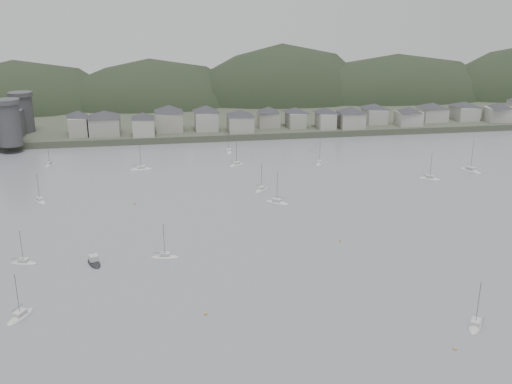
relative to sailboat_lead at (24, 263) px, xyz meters
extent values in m
plane|color=slate|center=(63.61, -46.21, -0.18)|extent=(900.00, 900.00, 0.00)
cube|color=#383D2D|center=(63.61, 248.79, 1.32)|extent=(900.00, 250.00, 3.00)
ellipsoid|color=black|center=(-47.26, 225.73, -10.32)|extent=(138.98, 92.48, 81.13)
ellipsoid|color=black|center=(31.31, 226.66, -10.15)|extent=(132.08, 90.41, 79.74)
ellipsoid|color=black|center=(114.26, 226.73, -12.86)|extent=(133.88, 88.37, 101.41)
ellipsoid|color=black|center=(189.56, 221.70, -10.50)|extent=(165.81, 81.78, 82.55)
cylinder|color=#373739|center=(-28.39, 119.79, 11.82)|extent=(10.00, 10.00, 18.00)
cylinder|color=#373739|center=(-28.39, 147.79, 11.32)|extent=(10.00, 10.00, 17.00)
cube|color=#373739|center=(-28.39, 133.79, 8.82)|extent=(3.50, 30.00, 12.00)
cube|color=gray|center=(-1.39, 135.76, 7.11)|extent=(8.34, 12.91, 8.59)
pyramid|color=#252529|center=(-1.39, 135.76, 12.91)|extent=(15.78, 15.78, 3.01)
cube|color=gray|center=(10.29, 135.12, 7.00)|extent=(13.68, 13.35, 8.36)
pyramid|color=#252529|center=(10.29, 135.12, 12.64)|extent=(20.07, 20.07, 2.93)
cube|color=#A2A199|center=(28.03, 129.81, 6.86)|extent=(9.78, 10.20, 8.08)
pyramid|color=#252529|center=(28.03, 129.81, 12.31)|extent=(14.83, 14.83, 2.83)
cube|color=gray|center=(40.09, 139.44, 7.36)|extent=(12.59, 13.33, 9.09)
pyramid|color=#252529|center=(40.09, 139.44, 13.50)|extent=(19.24, 19.24, 3.18)
cube|color=#A2A199|center=(57.86, 137.90, 7.25)|extent=(10.74, 12.17, 8.87)
pyramid|color=#252529|center=(57.86, 137.90, 13.24)|extent=(17.01, 17.01, 3.10)
cube|color=gray|center=(73.53, 131.33, 6.66)|extent=(11.63, 12.09, 7.69)
pyramid|color=#252529|center=(73.53, 131.33, 11.85)|extent=(17.61, 17.61, 2.69)
cube|color=gray|center=(88.86, 139.99, 6.54)|extent=(10.37, 9.35, 7.44)
pyramid|color=#252529|center=(88.86, 139.99, 11.56)|extent=(14.65, 14.65, 2.60)
cube|color=gray|center=(102.23, 137.59, 6.43)|extent=(8.24, 12.20, 7.22)
pyramid|color=#252529|center=(102.23, 137.59, 11.30)|extent=(15.17, 15.17, 2.53)
cube|color=#A2A199|center=(116.10, 132.34, 6.55)|extent=(8.06, 10.91, 7.46)
pyramid|color=#252529|center=(116.10, 132.34, 11.58)|extent=(14.08, 14.08, 2.61)
cube|color=gray|center=(128.42, 130.86, 6.65)|extent=(11.73, 11.78, 7.66)
pyramid|color=#252529|center=(128.42, 130.86, 11.82)|extent=(17.46, 17.46, 2.68)
cube|color=#A2A199|center=(144.24, 140.70, 6.48)|extent=(10.19, 13.02, 7.33)
pyramid|color=#252529|center=(144.24, 140.70, 11.43)|extent=(17.23, 17.23, 2.57)
cube|color=#A2A199|center=(159.15, 131.86, 6.26)|extent=(11.70, 9.81, 6.88)
pyramid|color=#252529|center=(159.15, 131.86, 10.90)|extent=(15.97, 15.97, 2.41)
cube|color=#A2A199|center=(176.01, 140.70, 6.32)|extent=(12.83, 12.48, 7.00)
pyramid|color=#252529|center=(176.01, 140.70, 11.04)|extent=(18.79, 18.79, 2.45)
cube|color=#A2A199|center=(194.34, 141.22, 6.30)|extent=(11.07, 13.50, 6.97)
pyramid|color=#252529|center=(194.34, 141.22, 11.01)|extent=(18.25, 18.25, 2.44)
cube|color=#A2A199|center=(209.63, 133.52, 6.49)|extent=(13.75, 9.12, 7.34)
pyramid|color=#252529|center=(209.63, 133.52, 11.44)|extent=(16.97, 16.97, 2.57)
ellipsoid|color=beige|center=(0.00, 0.00, -0.13)|extent=(7.24, 3.78, 1.38)
cube|color=#B9B9B4|center=(0.00, 0.00, 0.86)|extent=(2.71, 2.05, 0.70)
cylinder|color=#3F3F42|center=(0.00, 0.00, 4.34)|extent=(0.12, 0.12, 8.64)
cylinder|color=#3F3F42|center=(-1.21, -0.29, 1.41)|extent=(3.05, 0.83, 0.10)
ellipsoid|color=beige|center=(64.43, 103.79, -0.13)|extent=(2.95, 8.45, 1.67)
cube|color=#B9B9B4|center=(64.43, 103.79, 1.00)|extent=(1.93, 2.99, 0.70)
cylinder|color=#3F3F42|center=(64.43, 103.79, 5.25)|extent=(0.12, 0.12, 10.46)
cylinder|color=#3F3F42|center=(64.38, 105.30, 1.55)|extent=(0.22, 3.77, 0.10)
ellipsoid|color=beige|center=(-8.73, 94.46, -0.13)|extent=(4.52, 6.54, 1.26)
cube|color=#B9B9B4|center=(-8.73, 94.46, 0.80)|extent=(2.19, 2.58, 0.70)
cylinder|color=#3F3F42|center=(-8.73, 94.46, 3.94)|extent=(0.12, 0.12, 7.85)
cylinder|color=#3F3F42|center=(-8.25, 93.44, 1.35)|extent=(1.31, 2.59, 0.10)
ellipsoid|color=beige|center=(34.73, -2.36, -0.13)|extent=(7.50, 3.36, 1.45)
cube|color=#B9B9B4|center=(34.73, -2.36, 0.89)|extent=(2.74, 1.95, 0.70)
cylinder|color=#3F3F42|center=(34.73, -2.36, 4.54)|extent=(0.12, 0.12, 9.05)
cylinder|color=#3F3F42|center=(33.44, -2.56, 1.44)|extent=(3.24, 0.58, 0.10)
ellipsoid|color=beige|center=(68.91, 48.39, -0.13)|extent=(6.79, 7.02, 1.48)
cube|color=#B9B9B4|center=(68.91, 48.39, 0.91)|extent=(2.96, 3.00, 0.70)
cylinder|color=#3F3F42|center=(68.91, 48.39, 4.64)|extent=(0.12, 0.12, 9.25)
cylinder|color=#3F3F42|center=(68.00, 49.36, 1.46)|extent=(2.35, 2.50, 0.10)
ellipsoid|color=beige|center=(27.33, 81.70, -0.13)|extent=(9.07, 3.42, 1.78)
cube|color=#B9B9B4|center=(27.33, 81.70, 1.06)|extent=(3.24, 2.16, 0.70)
cylinder|color=#3F3F42|center=(27.33, 81.70, 5.58)|extent=(0.12, 0.12, 11.13)
cylinder|color=#3F3F42|center=(25.73, 81.81, 1.61)|extent=(4.01, 0.36, 0.10)
ellipsoid|color=beige|center=(95.49, -46.05, -0.13)|extent=(6.68, 7.54, 1.53)
cube|color=#B9B9B4|center=(95.49, -46.05, 0.93)|extent=(2.99, 3.15, 0.70)
cylinder|color=#3F3F42|center=(95.49, -46.05, 4.81)|extent=(0.12, 0.12, 9.58)
cylinder|color=#3F3F42|center=(96.34, -47.13, 1.48)|extent=(2.22, 2.77, 0.10)
ellipsoid|color=beige|center=(132.19, 50.77, -0.13)|extent=(8.20, 6.04, 1.59)
cube|color=#B9B9B4|center=(132.19, 50.77, 0.96)|extent=(3.28, 2.87, 0.70)
cylinder|color=#3F3F42|center=(132.19, 50.77, 4.99)|extent=(0.12, 0.12, 9.94)
cylinder|color=#3F3F42|center=(130.93, 50.08, 1.51)|extent=(3.19, 1.80, 0.10)
ellipsoid|color=beige|center=(71.42, 34.18, -0.13)|extent=(8.08, 6.99, 1.63)
cube|color=#B9B9B4|center=(71.42, 34.18, 0.98)|extent=(3.36, 3.15, 0.70)
cylinder|color=#3F3F42|center=(71.42, 34.18, 5.12)|extent=(0.12, 0.12, 10.20)
cylinder|color=#3F3F42|center=(72.59, 35.06, 1.53)|extent=(2.99, 2.29, 0.10)
ellipsoid|color=beige|center=(98.04, 78.31, -0.13)|extent=(5.78, 7.50, 1.47)
cube|color=#B9B9B4|center=(98.04, 78.31, 0.90)|extent=(2.70, 3.03, 0.70)
cylinder|color=#3F3F42|center=(98.04, 78.31, 4.60)|extent=(0.12, 0.12, 9.17)
cylinder|color=#3F3F42|center=(97.36, 79.44, 1.45)|extent=(1.78, 2.88, 0.10)
ellipsoid|color=beige|center=(64.84, 81.95, -0.13)|extent=(7.71, 6.00, 1.51)
cube|color=#B9B9B4|center=(64.84, 81.95, 0.92)|extent=(3.12, 2.80, 0.70)
cylinder|color=#3F3F42|center=(64.84, 81.95, 4.74)|extent=(0.12, 0.12, 9.44)
cylinder|color=#3F3F42|center=(63.68, 82.65, 1.47)|extent=(2.95, 1.86, 0.10)
ellipsoid|color=beige|center=(-4.57, 48.58, -0.13)|extent=(6.11, 7.57, 1.50)
cube|color=#B9B9B4|center=(-4.57, 48.58, 0.92)|extent=(2.81, 3.09, 0.70)
cylinder|color=#3F3F42|center=(-4.57, 48.58, 4.69)|extent=(0.12, 0.12, 9.35)
cylinder|color=#3F3F42|center=(-5.31, 47.46, 1.47)|extent=(1.93, 2.87, 0.10)
ellipsoid|color=beige|center=(4.70, -27.02, -0.13)|extent=(5.77, 8.00, 1.55)
cube|color=#B9B9B4|center=(4.70, -27.02, 0.94)|extent=(2.76, 3.19, 0.70)
cylinder|color=#3F3F42|center=(4.70, -27.02, 4.85)|extent=(0.12, 0.12, 9.67)
cylinder|color=#3F3F42|center=(4.05, -25.79, 1.49)|extent=(1.70, 3.13, 0.10)
ellipsoid|color=beige|center=(152.49, 58.23, -0.13)|extent=(6.62, 10.21, 1.95)
cube|color=#B9B9B4|center=(152.49, 58.23, 1.14)|extent=(3.29, 3.98, 0.70)
cylinder|color=#3F3F42|center=(152.49, 58.23, 6.11)|extent=(0.12, 0.12, 12.19)
cylinder|color=#3F3F42|center=(151.82, 56.61, 1.69)|extent=(1.78, 4.09, 0.10)
ellipsoid|color=black|center=(17.26, -2.75, -0.13)|extent=(4.98, 7.91, 1.64)
cube|color=#B9B9B4|center=(17.26, -2.75, 1.34)|extent=(2.70, 2.79, 1.40)
cylinder|color=#3F3F42|center=(17.26, -2.75, 2.24)|extent=(0.10, 0.10, 1.20)
sphere|color=#BD813F|center=(42.50, -32.28, -0.03)|extent=(0.70, 0.70, 0.70)
sphere|color=#BD813F|center=(87.46, -53.02, -0.03)|extent=(0.70, 0.70, 0.70)
sphere|color=#BD813F|center=(26.02, 41.04, -0.03)|extent=(0.70, 0.70, 0.70)
sphere|color=#BD813F|center=(82.00, 0.47, -0.03)|extent=(0.70, 0.70, 0.70)
camera|label=1|loc=(34.86, -139.17, 61.61)|focal=40.65mm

